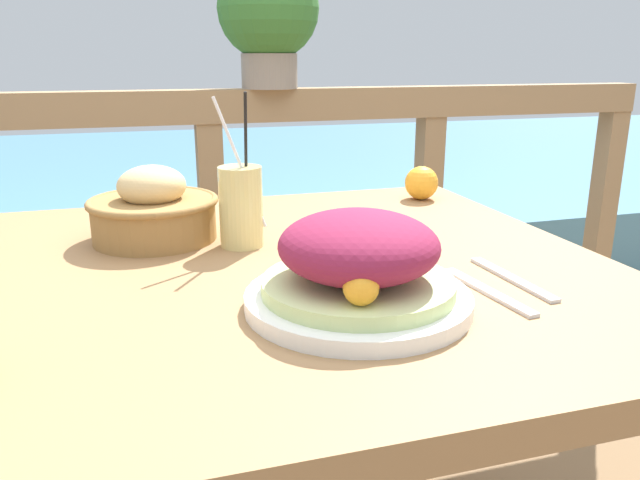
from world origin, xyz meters
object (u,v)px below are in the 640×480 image
salad_plate (358,268)px  bread_basket (154,211)px  drink_glass (241,206)px  potted_plant (268,14)px

salad_plate → bread_basket: 0.44m
drink_glass → bread_basket: 0.16m
salad_plate → drink_glass: 0.31m
salad_plate → potted_plant: bearing=83.2°
salad_plate → bread_basket: bearing=121.0°
salad_plate → bread_basket: (-0.23, 0.38, -0.00)m
salad_plate → drink_glass: size_ratio=1.13×
salad_plate → potted_plant: size_ratio=0.79×
bread_basket → potted_plant: bearing=63.5°
bread_basket → potted_plant: 0.87m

